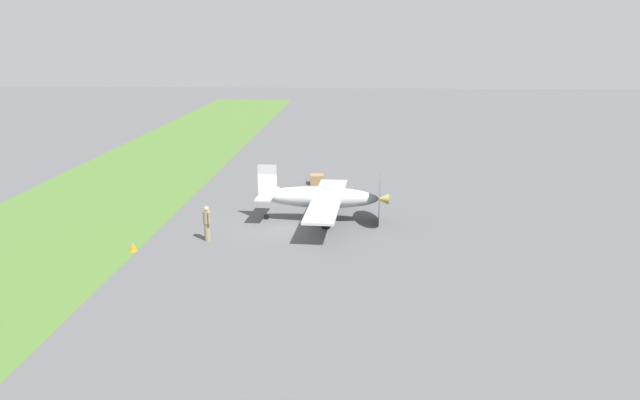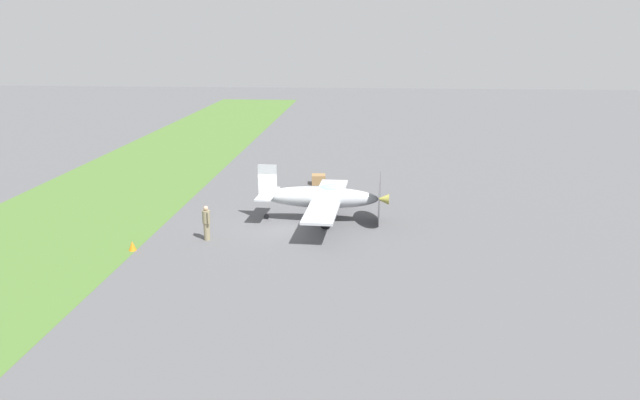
{
  "view_description": "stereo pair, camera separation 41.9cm",
  "coord_description": "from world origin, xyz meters",
  "px_view_note": "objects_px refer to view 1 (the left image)",
  "views": [
    {
      "loc": [
        31.56,
        4.37,
        9.96
      ],
      "look_at": [
        -0.52,
        2.19,
        1.17
      ],
      "focal_mm": 35.09,
      "sensor_mm": 36.0,
      "label": 1
    },
    {
      "loc": [
        31.53,
        4.79,
        9.96
      ],
      "look_at": [
        -0.52,
        2.19,
        1.17
      ],
      "focal_mm": 35.09,
      "sensor_mm": 36.0,
      "label": 2
    }
  ],
  "objects_px": {
    "runway_marker_cone": "(133,247)",
    "supply_crate": "(317,179)",
    "airplane_lead": "(323,197)",
    "ground_crew_chief": "(207,223)"
  },
  "relations": [
    {
      "from": "ground_crew_chief",
      "to": "supply_crate",
      "type": "distance_m",
      "value": 12.71
    },
    {
      "from": "runway_marker_cone",
      "to": "supply_crate",
      "type": "bearing_deg",
      "value": 150.89
    },
    {
      "from": "supply_crate",
      "to": "runway_marker_cone",
      "type": "distance_m",
      "value": 15.6
    },
    {
      "from": "ground_crew_chief",
      "to": "airplane_lead",
      "type": "bearing_deg",
      "value": -95.06
    },
    {
      "from": "ground_crew_chief",
      "to": "runway_marker_cone",
      "type": "distance_m",
      "value": 3.63
    },
    {
      "from": "airplane_lead",
      "to": "ground_crew_chief",
      "type": "distance_m",
      "value": 6.49
    },
    {
      "from": "ground_crew_chief",
      "to": "supply_crate",
      "type": "height_order",
      "value": "ground_crew_chief"
    },
    {
      "from": "airplane_lead",
      "to": "supply_crate",
      "type": "bearing_deg",
      "value": -171.24
    },
    {
      "from": "airplane_lead",
      "to": "runway_marker_cone",
      "type": "xyz_separation_m",
      "value": [
        5.32,
        -8.5,
        -1.1
      ]
    },
    {
      "from": "ground_crew_chief",
      "to": "supply_crate",
      "type": "bearing_deg",
      "value": -59.21
    }
  ]
}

